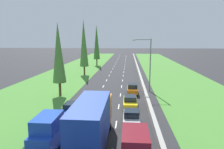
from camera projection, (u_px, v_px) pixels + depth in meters
name	position (u px, v px, depth m)	size (l,w,h in m)	color
ground_plane	(118.00, 70.00, 60.69)	(300.00, 300.00, 0.00)	#28282B
grass_verge_left	(75.00, 70.00, 61.66)	(14.00, 140.00, 0.04)	#478433
grass_verge_right	(168.00, 71.00, 59.58)	(14.00, 140.00, 0.04)	#478433
median_barrier	(138.00, 69.00, 60.18)	(0.44, 120.00, 0.85)	#9E9B93
lane_markings	(118.00, 70.00, 60.69)	(3.64, 116.00, 0.01)	white
blue_van_left_lane	(49.00, 131.00, 17.41)	(1.96, 4.90, 2.82)	#1E47B7
silver_hatchback_right_lane	(131.00, 118.00, 21.91)	(1.74, 3.90, 1.72)	silver
blue_sedan_left_lane	(72.00, 109.00, 24.55)	(1.82, 4.50, 1.64)	#1E47B7
yellow_sedan_right_lane	(130.00, 102.00, 27.57)	(1.82, 4.50, 1.64)	yellow
orange_hatchback_right_lane	(132.00, 89.00, 34.41)	(1.74, 3.90, 1.72)	orange
blue_box_truck_centre_lane	(93.00, 122.00, 17.23)	(2.46, 9.40, 4.18)	black
poplar_tree_second	(59.00, 53.00, 32.41)	(2.09, 2.09, 11.50)	#4C3823
poplar_tree_third	(84.00, 43.00, 51.70)	(2.14, 2.14, 13.70)	#4C3823
poplar_tree_fourth	(97.00, 42.00, 70.56)	(2.14, 2.14, 13.64)	#4C3823
street_light_mast	(148.00, 61.00, 35.56)	(3.20, 0.28, 9.00)	gray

